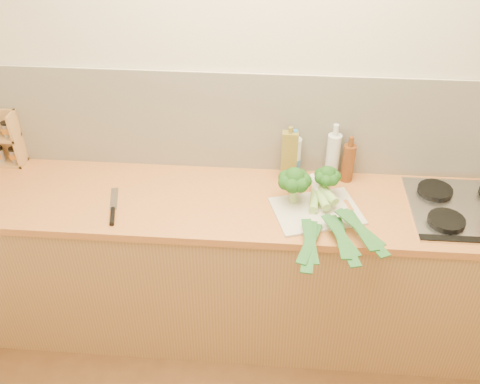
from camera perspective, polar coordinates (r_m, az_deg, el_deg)
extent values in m
plane|color=beige|center=(2.68, 2.57, 9.83)|extent=(3.50, 0.00, 3.50)
cube|color=silver|center=(2.73, 2.48, 7.28)|extent=(3.20, 0.02, 0.54)
cube|color=#AC7E47|center=(2.94, 1.86, -8.27)|extent=(3.20, 0.60, 0.86)
cube|color=#C67C3A|center=(2.64, 2.05, -1.27)|extent=(3.20, 0.62, 0.04)
cube|color=silver|center=(2.79, 23.46, -1.76)|extent=(0.58, 0.50, 0.01)
cylinder|color=black|center=(2.64, 21.15, -2.88)|extent=(0.17, 0.17, 0.03)
cylinder|color=black|center=(2.83, 20.09, 0.16)|extent=(0.17, 0.17, 0.03)
cube|color=beige|center=(2.58, 8.16, -2.03)|extent=(0.47, 0.40, 0.01)
cylinder|color=#9DBC6E|center=(2.59, 5.72, -0.32)|extent=(0.04, 0.04, 0.08)
sphere|color=#113C10|center=(2.53, 5.86, 1.54)|extent=(0.10, 0.10, 0.10)
sphere|color=#113C10|center=(2.54, 6.85, 1.19)|extent=(0.07, 0.07, 0.07)
sphere|color=#113C10|center=(2.57, 6.46, 1.65)|extent=(0.07, 0.07, 0.07)
sphere|color=#113C10|center=(2.58, 5.61, 1.80)|extent=(0.07, 0.07, 0.07)
sphere|color=#113C10|center=(2.56, 4.92, 1.53)|extent=(0.07, 0.07, 0.07)
sphere|color=#113C10|center=(2.52, 4.91, 1.02)|extent=(0.07, 0.07, 0.07)
sphere|color=#113C10|center=(2.50, 5.61, 0.67)|extent=(0.07, 0.07, 0.07)
sphere|color=#113C10|center=(2.51, 6.48, 0.74)|extent=(0.07, 0.07, 0.07)
cylinder|color=#9DBC6E|center=(2.65, 9.15, 0.27)|extent=(0.04, 0.04, 0.08)
sphere|color=#113C10|center=(2.59, 9.34, 1.90)|extent=(0.08, 0.08, 0.08)
sphere|color=#113C10|center=(2.61, 10.11, 1.62)|extent=(0.06, 0.06, 0.06)
sphere|color=#113C10|center=(2.63, 9.77, 1.99)|extent=(0.06, 0.06, 0.06)
sphere|color=#113C10|center=(2.63, 9.10, 2.10)|extent=(0.06, 0.06, 0.06)
sphere|color=#113C10|center=(2.61, 8.58, 1.89)|extent=(0.06, 0.06, 0.06)
sphere|color=#113C10|center=(2.59, 8.61, 1.50)|extent=(0.06, 0.06, 0.06)
sphere|color=#113C10|center=(2.57, 9.17, 1.22)|extent=(0.06, 0.06, 0.06)
sphere|color=#113C10|center=(2.58, 9.85, 1.28)|extent=(0.06, 0.06, 0.06)
cylinder|color=white|center=(2.72, 8.15, 0.97)|extent=(0.05, 0.14, 0.04)
cylinder|color=#90C160|center=(2.60, 7.95, -0.84)|extent=(0.06, 0.17, 0.04)
cube|color=#1C4E1F|center=(2.35, 7.44, -5.42)|extent=(0.13, 0.30, 0.02)
cube|color=#1C4E1F|center=(2.34, 7.41, -5.71)|extent=(0.08, 0.34, 0.01)
cube|color=#1C4E1F|center=(2.36, 7.46, -5.19)|extent=(0.07, 0.28, 0.02)
cylinder|color=white|center=(2.66, 8.16, 0.50)|extent=(0.06, 0.11, 0.04)
cylinder|color=#90C160|center=(2.58, 8.83, -0.87)|extent=(0.07, 0.13, 0.04)
cube|color=#1C4E1F|center=(2.38, 10.75, -4.77)|extent=(0.07, 0.30, 0.02)
cube|color=#1C4E1F|center=(2.36, 10.91, -5.04)|extent=(0.13, 0.34, 0.01)
cube|color=#1C4E1F|center=(2.38, 10.69, -4.54)|extent=(0.16, 0.27, 0.02)
cylinder|color=white|center=(2.66, 8.19, 1.04)|extent=(0.08, 0.11, 0.04)
cylinder|color=#90C160|center=(2.58, 9.41, -0.29)|extent=(0.10, 0.14, 0.04)
cube|color=#1C4E1F|center=(2.40, 12.75, -3.94)|extent=(0.13, 0.30, 0.02)
cube|color=#1C4E1F|center=(2.39, 13.01, -4.19)|extent=(0.20, 0.33, 0.01)
cube|color=#1C4E1F|center=(2.41, 12.63, -3.73)|extent=(0.21, 0.25, 0.02)
cube|color=silver|center=(2.71, -13.28, -0.71)|extent=(0.08, 0.19, 0.00)
cylinder|color=black|center=(2.58, -13.45, -2.54)|extent=(0.05, 0.12, 0.02)
cube|color=tan|center=(3.18, -24.01, 2.96)|extent=(0.26, 0.10, 0.02)
cube|color=tan|center=(3.05, -22.65, 5.20)|extent=(0.01, 0.10, 0.31)
cylinder|color=gray|center=(3.16, -24.20, 3.62)|extent=(0.04, 0.04, 0.07)
cylinder|color=gray|center=(3.12, -22.95, 3.59)|extent=(0.04, 0.04, 0.07)
cylinder|color=gray|center=(3.05, -23.63, 6.08)|extent=(0.04, 0.04, 0.07)
cube|color=olive|center=(2.73, 5.27, 3.89)|extent=(0.08, 0.05, 0.27)
cylinder|color=olive|center=(2.66, 5.45, 6.61)|extent=(0.02, 0.02, 0.03)
cylinder|color=silver|center=(2.77, 9.86, 3.75)|extent=(0.07, 0.07, 0.25)
cylinder|color=silver|center=(2.69, 10.20, 6.51)|extent=(0.03, 0.03, 0.06)
cylinder|color=#623012|center=(2.78, 11.46, 3.04)|extent=(0.06, 0.06, 0.20)
cylinder|color=#623012|center=(2.71, 11.77, 5.29)|extent=(0.03, 0.03, 0.05)
cylinder|color=silver|center=(2.76, 5.71, 3.64)|extent=(0.08, 0.08, 0.22)
cylinder|color=silver|center=(2.69, 5.87, 5.90)|extent=(0.03, 0.03, 0.03)
cylinder|color=#2D6CAA|center=(2.78, 5.67, 3.06)|extent=(0.08, 0.08, 0.07)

